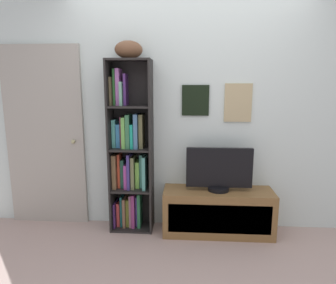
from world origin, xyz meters
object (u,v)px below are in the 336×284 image
object	(u,v)px
television	(219,170)
door	(45,137)
bookshelf	(130,155)
tv_stand	(218,212)
football	(129,50)

from	to	relation	value
television	door	world-z (taller)	door
bookshelf	tv_stand	size ratio (longest dim) A/B	1.58
tv_stand	television	world-z (taller)	television
bookshelf	television	world-z (taller)	bookshelf
television	door	bearing A→B (deg)	175.03
television	door	distance (m)	1.93
tv_stand	television	size ratio (longest dim) A/B	1.69
football	television	world-z (taller)	football
bookshelf	tv_stand	bearing A→B (deg)	-5.03
football	television	bearing A→B (deg)	-3.04
tv_stand	television	distance (m)	0.46
football	tv_stand	world-z (taller)	football
bookshelf	tv_stand	world-z (taller)	bookshelf
tv_stand	bookshelf	bearing A→B (deg)	174.97
football	television	distance (m)	1.51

